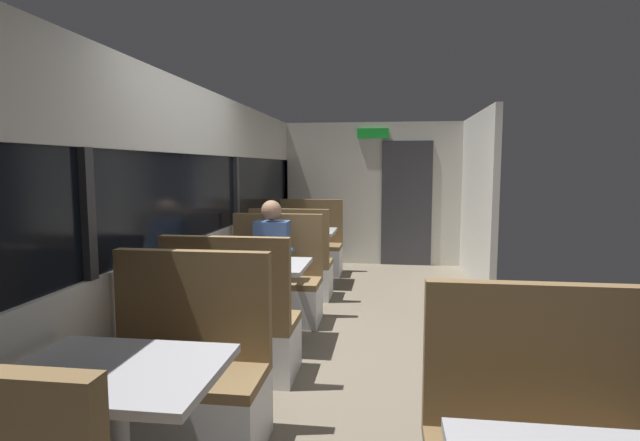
# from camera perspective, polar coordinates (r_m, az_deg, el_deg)

# --- Properties ---
(ground_plane) EXTENTS (3.30, 9.20, 0.02)m
(ground_plane) POSITION_cam_1_polar(r_m,az_deg,el_deg) (4.33, 3.99, -15.59)
(ground_plane) COLOR #665B4C
(carriage_window_panel_left) EXTENTS (0.09, 8.48, 2.30)m
(carriage_window_panel_left) POSITION_cam_1_polar(r_m,az_deg,el_deg) (4.39, -15.17, -0.41)
(carriage_window_panel_left) COLOR beige
(carriage_window_panel_left) RESTS_ON ground_plane
(carriage_end_bulkhead) EXTENTS (2.90, 0.11, 2.30)m
(carriage_end_bulkhead) POSITION_cam_1_polar(r_m,az_deg,el_deg) (8.22, 6.38, 2.95)
(carriage_end_bulkhead) COLOR beige
(carriage_end_bulkhead) RESTS_ON ground_plane
(carriage_aisle_panel_right) EXTENTS (0.08, 2.40, 2.30)m
(carriage_aisle_panel_right) POSITION_cam_1_polar(r_m,az_deg,el_deg) (7.13, 17.40, 2.31)
(carriage_aisle_panel_right) COLOR beige
(carriage_aisle_panel_right) RESTS_ON ground_plane
(dining_table_near_window) EXTENTS (0.90, 0.70, 0.74)m
(dining_table_near_window) POSITION_cam_1_polar(r_m,az_deg,el_deg) (2.44, -22.19, -17.38)
(dining_table_near_window) COLOR #9E9EA3
(dining_table_near_window) RESTS_ON ground_plane
(bench_near_window_facing_entry) EXTENTS (0.95, 0.50, 1.10)m
(bench_near_window_facing_entry) POSITION_cam_1_polar(r_m,az_deg,el_deg) (3.13, -15.25, -17.90)
(bench_near_window_facing_entry) COLOR silver
(bench_near_window_facing_entry) RESTS_ON ground_plane
(dining_table_mid_window) EXTENTS (0.90, 0.70, 0.74)m
(dining_table_mid_window) POSITION_cam_1_polar(r_m,az_deg,el_deg) (4.52, -7.20, -6.08)
(dining_table_mid_window) COLOR #9E9EA3
(dining_table_mid_window) RESTS_ON ground_plane
(bench_mid_window_facing_end) EXTENTS (0.95, 0.50, 1.10)m
(bench_mid_window_facing_end) POSITION_cam_1_polar(r_m,az_deg,el_deg) (3.95, -9.80, -12.59)
(bench_mid_window_facing_end) COLOR silver
(bench_mid_window_facing_end) RESTS_ON ground_plane
(bench_mid_window_facing_entry) EXTENTS (0.95, 0.50, 1.10)m
(bench_mid_window_facing_entry) POSITION_cam_1_polar(r_m,az_deg,el_deg) (5.25, -5.17, -7.81)
(bench_mid_window_facing_entry) COLOR silver
(bench_mid_window_facing_entry) RESTS_ON ground_plane
(dining_table_far_window) EXTENTS (0.90, 0.70, 0.74)m
(dining_table_far_window) POSITION_cam_1_polar(r_m,az_deg,el_deg) (6.77, -2.10, -1.94)
(dining_table_far_window) COLOR #9E9EA3
(dining_table_far_window) RESTS_ON ground_plane
(bench_far_window_facing_end) EXTENTS (0.95, 0.50, 1.10)m
(bench_far_window_facing_end) POSITION_cam_1_polar(r_m,az_deg,el_deg) (6.15, -3.21, -5.72)
(bench_far_window_facing_end) COLOR silver
(bench_far_window_facing_end) RESTS_ON ground_plane
(bench_far_window_facing_entry) EXTENTS (0.95, 0.50, 1.10)m
(bench_far_window_facing_entry) POSITION_cam_1_polar(r_m,az_deg,el_deg) (7.50, -1.18, -3.55)
(bench_far_window_facing_entry) COLOR silver
(bench_far_window_facing_entry) RESTS_ON ground_plane
(seated_passenger) EXTENTS (0.47, 0.55, 1.26)m
(seated_passenger) POSITION_cam_1_polar(r_m,az_deg,el_deg) (5.14, -5.38, -5.74)
(seated_passenger) COLOR #26262D
(seated_passenger) RESTS_ON ground_plane
(coffee_cup_primary) EXTENTS (0.07, 0.07, 0.09)m
(coffee_cup_primary) POSITION_cam_1_polar(r_m,az_deg,el_deg) (6.78, -3.79, -0.70)
(coffee_cup_primary) COLOR #B23333
(coffee_cup_primary) RESTS_ON dining_table_far_window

